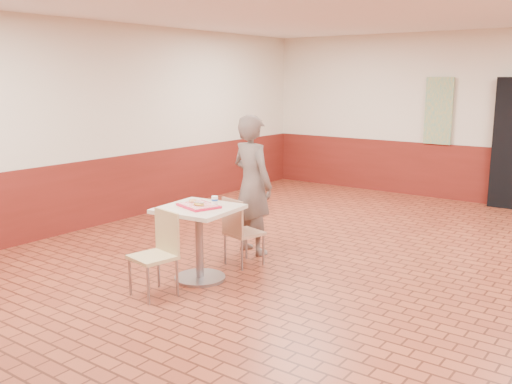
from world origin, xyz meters
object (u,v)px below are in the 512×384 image
Objects in this scene: chair_main_back at (240,228)px; ring_donut at (193,201)px; customer at (252,185)px; serving_tray at (199,206)px; main_table at (199,231)px; long_john_donut at (199,204)px; paper_cup at (215,200)px; chair_main_front at (159,249)px.

ring_donut is at bearing 85.47° from chair_main_back.
customer reaches higher than serving_tray.
serving_tray is at bearing 26.57° from main_table.
customer is at bearing 96.93° from main_table.
long_john_donut is 1.59× the size of paper_cup.
chair_main_back is 1.94× the size of serving_tray.
ring_donut is at bearing 150.99° from long_john_donut.
long_john_donut reaches higher than ring_donut.
main_table is at bearing -21.76° from ring_donut.
chair_main_back is at bearing 95.78° from chair_main_front.
main_table is at bearing 135.07° from long_john_donut.
ring_donut is at bearing 102.92° from customer.
ring_donut reaches higher than chair_main_front.
paper_cup is at bearing 40.89° from main_table.
chair_main_front is at bearing -99.52° from long_john_donut.
customer is 4.14× the size of serving_tray.
serving_tray is at bearing 96.62° from chair_main_front.
main_table is at bearing 98.08° from chair_main_back.
main_table is 0.64m from chair_main_back.
ring_donut is 0.27m from paper_cup.
chair_main_back is (0.06, 0.63, -0.10)m from main_table.
long_john_donut is at bearing 91.38° from chair_main_front.
chair_main_front is (-0.04, -0.57, -0.07)m from main_table.
paper_cup reaches higher than ring_donut.
paper_cup reaches higher than chair_main_back.
ring_donut is (-0.19, -0.58, 0.40)m from chair_main_back.
serving_tray is (0.14, -1.15, -0.04)m from customer.
serving_tray is (0.00, 0.00, 0.28)m from main_table.
serving_tray reaches higher than chair_main_back.
chair_main_front reaches higher than chair_main_back.
main_table is at bearing 109.25° from customer.
chair_main_front is 0.81m from paper_cup.
chair_main_back is at bearing 84.13° from serving_tray.
paper_cup is (0.13, 0.11, 0.06)m from serving_tray.
chair_main_front is 1.06× the size of chair_main_back.
paper_cup is (0.27, -1.04, 0.02)m from customer.
ring_donut is (0.01, -1.10, -0.01)m from customer.
serving_tray is 0.18m from paper_cup.
ring_donut is (-0.13, 0.05, 0.31)m from main_table.
paper_cup is at bearing 86.56° from chair_main_front.
paper_cup reaches higher than main_table.
paper_cup is (0.07, -0.52, 0.43)m from chair_main_back.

